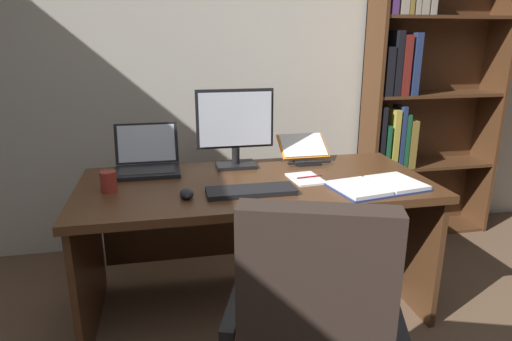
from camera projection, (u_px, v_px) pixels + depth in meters
The scene contains 12 objects.
wall_back at pixel (250, 50), 3.02m from camera, with size 5.66×0.12×2.71m, color beige.
desk at pixel (253, 210), 2.40m from camera, with size 1.77×0.81×0.73m.
bookshelf at pixel (416, 98), 3.14m from camera, with size 0.98×0.29×2.09m.
monitor at pixel (235, 129), 2.45m from camera, with size 0.43×0.16×0.44m.
laptop at pixel (147, 162), 2.41m from camera, with size 0.35×0.31×0.24m.
keyboard at pixel (251, 191), 2.08m from camera, with size 0.42×0.15×0.02m, color black.
computer_mouse at pixel (187, 194), 2.02m from camera, with size 0.06×0.10×0.04m, color black.
reading_stand_with_book at pixel (304, 149), 2.62m from camera, with size 0.28×0.24×0.14m.
open_binder at pixel (378, 186), 2.15m from camera, with size 0.48×0.35×0.02m.
notepad at pixel (306, 179), 2.28m from camera, with size 0.15×0.21×0.01m, color white.
pen at pixel (309, 177), 2.28m from camera, with size 0.01×0.01×0.14m, color maroon.
coffee_mug at pixel (109, 182), 2.10m from camera, with size 0.08×0.08×0.10m, color maroon.
Camera 1 is at (-0.59, -0.84, 1.44)m, focal length 31.07 mm.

